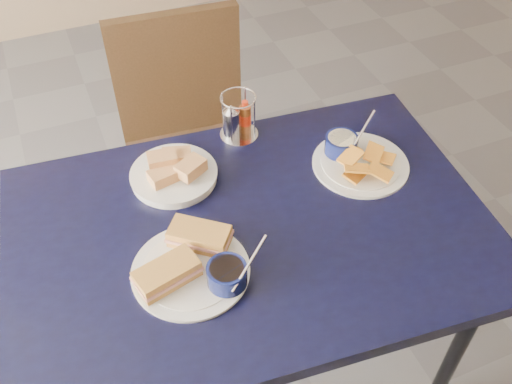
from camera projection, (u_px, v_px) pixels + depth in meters
name	position (u px, v px, depth m)	size (l,w,h in m)	color
ground	(293.00, 347.00, 1.99)	(6.00, 6.00, 0.00)	#4C4C50
dining_table	(251.00, 244.00, 1.44)	(1.24, 0.89, 0.75)	black
chair_far	(187.00, 131.00, 1.99)	(0.47, 0.45, 0.93)	#311E10
sandwich_plate	(194.00, 263.00, 1.28)	(0.30, 0.28, 0.12)	white
plantain_plate	(354.00, 156.00, 1.54)	(0.26, 0.26, 0.12)	white
bread_basket	(174.00, 172.00, 1.49)	(0.23, 0.23, 0.07)	white
condiment_caddy	(237.00, 120.00, 1.59)	(0.11, 0.11, 0.14)	silver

